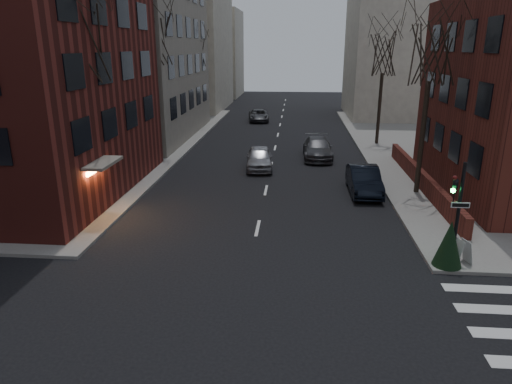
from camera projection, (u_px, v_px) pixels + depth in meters
low_wall_right at (421, 179)px, 27.38m from camera, size 0.35×16.00×1.00m
building_distant_la at (173, 40)px, 60.96m from camera, size 14.00×16.00×18.00m
building_distant_ra at (410, 48)px, 54.07m from camera, size 14.00×14.00×16.00m
building_distant_lb at (211, 54)px, 77.54m from camera, size 10.00×12.00×14.00m
traffic_signal at (456, 219)px, 17.62m from camera, size 0.76×0.44×4.00m
tree_left_a at (78, 41)px, 21.73m from camera, size 4.18×4.18×10.26m
tree_left_b at (153, 37)px, 32.97m from camera, size 4.40×4.40×10.80m
tree_left_c at (195, 48)px, 46.52m from camera, size 3.96×3.96×9.72m
tree_right_a at (432, 51)px, 24.22m from camera, size 3.96×3.96×9.72m
tree_right_b at (384, 55)px, 37.63m from camera, size 3.74×3.74×9.18m
streetlamp_near at (148, 109)px, 30.56m from camera, size 0.36×0.36×6.28m
streetlamp_far at (205, 85)px, 49.53m from camera, size 0.36×0.36×6.28m
parked_sedan at (364, 180)px, 26.66m from camera, size 1.70×4.78×1.57m
car_lane_silver at (259, 158)px, 32.04m from camera, size 2.17×4.62×1.53m
car_lane_gray at (318, 148)px, 35.01m from camera, size 2.22×5.33×1.54m
car_lane_far at (259, 115)px, 52.33m from camera, size 2.73×4.95×1.31m
sandwich_board at (462, 251)px, 17.77m from camera, size 0.58×0.70×0.97m
evergreen_shrub at (449, 243)px, 17.43m from camera, size 1.43×1.43×1.83m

